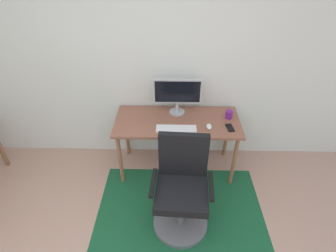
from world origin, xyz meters
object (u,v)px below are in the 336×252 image
(keyboard, at_px, (176,129))
(computer_mouse, at_px, (209,127))
(coffee_cup, at_px, (229,114))
(office_chair, at_px, (182,193))
(desk, at_px, (177,126))
(cell_phone, at_px, (230,128))
(monitor, at_px, (177,93))

(keyboard, height_order, computer_mouse, computer_mouse)
(keyboard, xyz_separation_m, coffee_cup, (0.59, 0.23, 0.04))
(coffee_cup, height_order, office_chair, office_chair)
(desk, bearing_deg, office_chair, -87.09)
(coffee_cup, distance_m, cell_phone, 0.20)
(desk, xyz_separation_m, keyboard, (-0.01, -0.17, 0.08))
(office_chair, bearing_deg, computer_mouse, 68.54)
(cell_phone, bearing_deg, office_chair, -137.58)
(coffee_cup, height_order, cell_phone, coffee_cup)
(office_chair, bearing_deg, desk, 96.24)
(desk, xyz_separation_m, computer_mouse, (0.34, -0.13, 0.09))
(monitor, height_order, coffee_cup, monitor)
(office_chair, bearing_deg, monitor, 95.90)
(computer_mouse, bearing_deg, monitor, 138.19)
(keyboard, relative_size, computer_mouse, 4.13)
(keyboard, distance_m, cell_phone, 0.58)
(keyboard, bearing_deg, computer_mouse, 6.10)
(cell_phone, bearing_deg, keyboard, 175.12)
(monitor, relative_size, office_chair, 0.55)
(computer_mouse, height_order, office_chair, office_chair)
(cell_phone, bearing_deg, monitor, 143.09)
(computer_mouse, height_order, coffee_cup, coffee_cup)
(computer_mouse, height_order, cell_phone, computer_mouse)
(coffee_cup, bearing_deg, keyboard, -158.42)
(desk, bearing_deg, cell_phone, -13.45)
(keyboard, bearing_deg, desk, 85.60)
(computer_mouse, xyz_separation_m, coffee_cup, (0.24, 0.20, 0.03))
(computer_mouse, bearing_deg, keyboard, -173.90)
(desk, bearing_deg, keyboard, -94.40)
(coffee_cup, relative_size, office_chair, 0.10)
(desk, relative_size, keyboard, 3.25)
(monitor, height_order, cell_phone, monitor)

